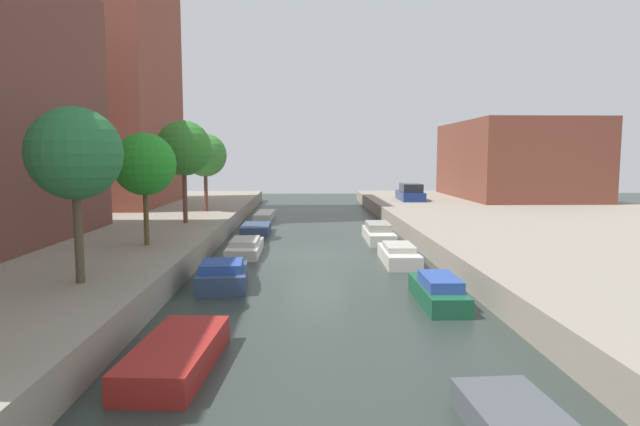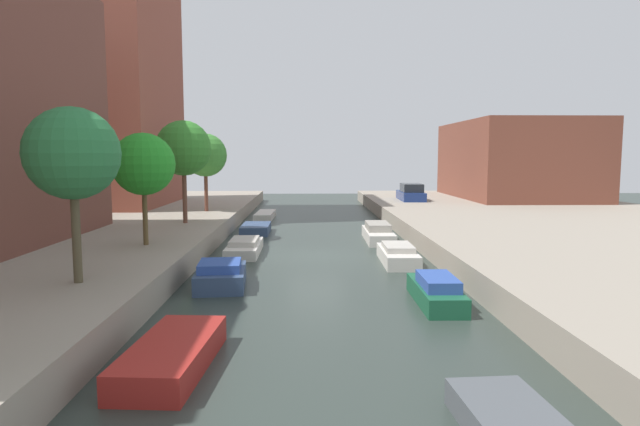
{
  "view_description": "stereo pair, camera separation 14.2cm",
  "coord_description": "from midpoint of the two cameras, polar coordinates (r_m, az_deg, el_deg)",
  "views": [
    {
      "loc": [
        -0.63,
        -24.85,
        4.66
      ],
      "look_at": [
        0.41,
        9.12,
        1.06
      ],
      "focal_mm": 30.29,
      "sensor_mm": 36.0,
      "label": 1
    },
    {
      "loc": [
        -0.48,
        -24.85,
        4.66
      ],
      "look_at": [
        0.41,
        9.12,
        1.06
      ],
      "focal_mm": 30.29,
      "sensor_mm": 36.0,
      "label": 2
    }
  ],
  "objects": [
    {
      "name": "street_tree_2",
      "position": [
        23.15,
        -18.24,
        4.9
      ],
      "size": [
        2.55,
        2.55,
        4.6
      ],
      "color": "brown",
      "rests_on": "quay_left"
    },
    {
      "name": "low_block_right",
      "position": [
        50.81,
        19.76,
        5.31
      ],
      "size": [
        10.0,
        15.27,
        6.64
      ],
      "primitive_type": "cube",
      "color": "brown",
      "rests_on": "quay_right"
    },
    {
      "name": "ground_plane",
      "position": [
        25.29,
        -0.46,
        -4.57
      ],
      "size": [
        84.0,
        84.0,
        0.0
      ],
      "primitive_type": "plane",
      "color": "#2D3833"
    },
    {
      "name": "street_tree_4",
      "position": [
        36.46,
        -12.15,
        5.98
      ],
      "size": [
        2.83,
        2.83,
        5.13
      ],
      "color": "brown",
      "rests_on": "quay_left"
    },
    {
      "name": "apartment_tower_far",
      "position": [
        44.95,
        -22.85,
        16.95
      ],
      "size": [
        10.0,
        12.46,
        25.04
      ],
      "primitive_type": "cube",
      "color": "brown",
      "rests_on": "quay_left"
    },
    {
      "name": "moored_boat_left_3",
      "position": [
        26.06,
        -8.07,
        -3.61
      ],
      "size": [
        1.47,
        4.21,
        0.73
      ],
      "color": "beige",
      "rests_on": "ground_plane"
    },
    {
      "name": "street_tree_3",
      "position": [
        30.24,
        -14.34,
        6.63
      ],
      "size": [
        2.98,
        2.98,
        5.57
      ],
      "color": "brown",
      "rests_on": "quay_left"
    },
    {
      "name": "parked_car",
      "position": [
        45.42,
        9.44,
        2.07
      ],
      "size": [
        1.95,
        4.71,
        1.39
      ],
      "color": "navy",
      "rests_on": "quay_right"
    },
    {
      "name": "street_tree_1",
      "position": [
        16.86,
        -24.71,
        5.68
      ],
      "size": [
        2.64,
        2.64,
        5.05
      ],
      "color": "#4E4630",
      "rests_on": "quay_left"
    },
    {
      "name": "moored_boat_right_1",
      "position": [
        17.61,
        12.16,
        -8.09
      ],
      "size": [
        1.25,
        3.67,
        0.94
      ],
      "color": "#195638",
      "rests_on": "ground_plane"
    },
    {
      "name": "quay_right",
      "position": [
        29.61,
        30.01,
        -2.84
      ],
      "size": [
        20.0,
        64.0,
        1.0
      ],
      "primitive_type": "cube",
      "color": "gray",
      "rests_on": "ground_plane"
    },
    {
      "name": "moored_boat_right_3",
      "position": [
        29.96,
        6.06,
        -2.14
      ],
      "size": [
        1.5,
        4.61,
        0.97
      ],
      "color": "beige",
      "rests_on": "ground_plane"
    },
    {
      "name": "moored_boat_left_5",
      "position": [
        40.33,
        -5.95,
        -0.26
      ],
      "size": [
        1.37,
        4.52,
        0.51
      ],
      "color": "beige",
      "rests_on": "ground_plane"
    },
    {
      "name": "moored_boat_left_1",
      "position": [
        12.64,
        -15.27,
        -14.29
      ],
      "size": [
        1.82,
        4.0,
        0.62
      ],
      "color": "maroon",
      "rests_on": "ground_plane"
    },
    {
      "name": "moored_boat_left_2",
      "position": [
        19.69,
        -10.46,
        -6.51
      ],
      "size": [
        1.92,
        3.17,
        0.95
      ],
      "color": "#33476B",
      "rests_on": "ground_plane"
    },
    {
      "name": "moored_boat_right_2",
      "position": [
        23.86,
        8.15,
        -4.39
      ],
      "size": [
        1.48,
        3.93,
        0.83
      ],
      "color": "beige",
      "rests_on": "ground_plane"
    },
    {
      "name": "moored_boat_left_4",
      "position": [
        32.9,
        -6.91,
        -1.67
      ],
      "size": [
        1.64,
        3.41,
        0.53
      ],
      "color": "#33476B",
      "rests_on": "ground_plane"
    }
  ]
}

